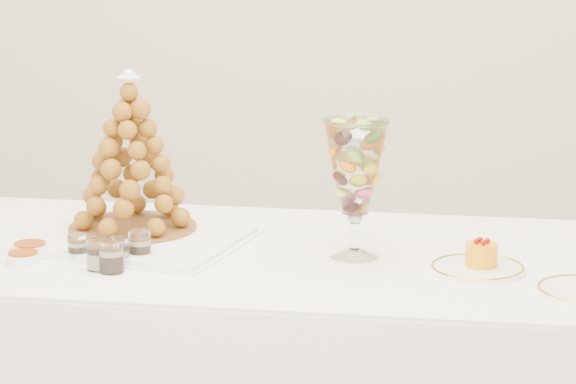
# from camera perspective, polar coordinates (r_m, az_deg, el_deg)

# --- Properties ---
(lace_tray) EXTENTS (0.63, 0.53, 0.02)m
(lace_tray) POSITION_cam_1_polar(r_m,az_deg,el_deg) (3.51, -6.69, -1.95)
(lace_tray) COLOR white
(lace_tray) RESTS_ON buffet_table
(macaron_vase) EXTENTS (0.16, 0.16, 0.34)m
(macaron_vase) POSITION_cam_1_polar(r_m,az_deg,el_deg) (3.31, 2.84, 0.98)
(macaron_vase) COLOR white
(macaron_vase) RESTS_ON buffet_table
(cake_plate) EXTENTS (0.23, 0.23, 0.01)m
(cake_plate) POSITION_cam_1_polar(r_m,az_deg,el_deg) (3.28, 7.93, -3.20)
(cake_plate) COLOR white
(cake_plate) RESTS_ON buffet_table
(verrine_a) EXTENTS (0.06, 0.06, 0.06)m
(verrine_a) POSITION_cam_1_polar(r_m,az_deg,el_deg) (3.37, -8.80, -2.28)
(verrine_a) COLOR white
(verrine_a) RESTS_ON buffet_table
(verrine_b) EXTENTS (0.05, 0.05, 0.07)m
(verrine_b) POSITION_cam_1_polar(r_m,az_deg,el_deg) (3.32, -7.09, -2.47)
(verrine_b) COLOR white
(verrine_b) RESTS_ON buffet_table
(verrine_c) EXTENTS (0.06, 0.06, 0.07)m
(verrine_c) POSITION_cam_1_polar(r_m,az_deg,el_deg) (3.34, -6.22, -2.24)
(verrine_c) COLOR white
(verrine_c) RESTS_ON buffet_table
(verrine_d) EXTENTS (0.06, 0.06, 0.08)m
(verrine_d) POSITION_cam_1_polar(r_m,az_deg,el_deg) (3.28, -7.94, -2.59)
(verrine_d) COLOR white
(verrine_d) RESTS_ON buffet_table
(verrine_e) EXTENTS (0.07, 0.07, 0.08)m
(verrine_e) POSITION_cam_1_polar(r_m,az_deg,el_deg) (3.25, -7.40, -2.68)
(verrine_e) COLOR white
(verrine_e) RESTS_ON buffet_table
(ramekin_back) EXTENTS (0.09, 0.09, 0.03)m
(ramekin_back) POSITION_cam_1_polar(r_m,az_deg,el_deg) (3.43, -10.73, -2.38)
(ramekin_back) COLOR white
(ramekin_back) RESTS_ON buffet_table
(ramekin_front) EXTENTS (0.08, 0.08, 0.03)m
(ramekin_front) POSITION_cam_1_polar(r_m,az_deg,el_deg) (3.36, -11.02, -2.75)
(ramekin_front) COLOR white
(ramekin_front) RESTS_ON buffet_table
(croquembouche) EXTENTS (0.33, 0.33, 0.42)m
(croquembouche) POSITION_cam_1_polar(r_m,az_deg,el_deg) (3.53, -6.60, 1.66)
(croquembouche) COLOR brown
(croquembouche) RESTS_ON lace_tray
(mousse_cake) EXTENTS (0.08, 0.08, 0.07)m
(mousse_cake) POSITION_cam_1_polar(r_m,az_deg,el_deg) (3.28, 8.09, -2.59)
(mousse_cake) COLOR orange
(mousse_cake) RESTS_ON cake_plate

